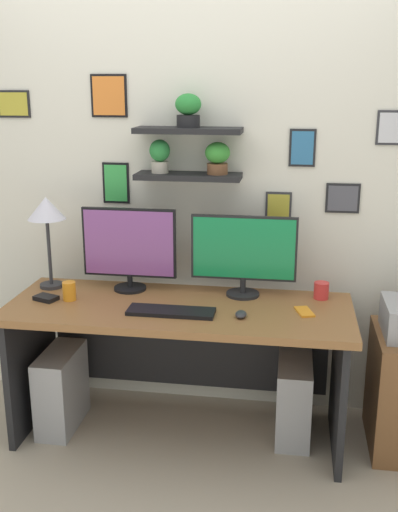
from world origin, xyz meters
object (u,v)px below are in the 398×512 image
object	(u,v)px
desk_lamp	(47,214)
scissors_tray	(46,298)
monitor_right	(244,252)
coffee_mug	(321,290)
desk	(181,337)
computer_tower_right	(294,399)
keyboard	(171,311)
computer_mouse	(241,314)
pen_cup	(69,291)
computer_tower_left	(62,389)
monitor_left	(129,247)
cell_phone	(304,312)

from	to	relation	value
desk_lamp	scissors_tray	world-z (taller)	desk_lamp
monitor_right	coffee_mug	size ratio (longest dim) A/B	6.30
desk	coffee_mug	bearing A→B (deg)	12.88
monitor_right	computer_tower_right	size ratio (longest dim) A/B	1.31
monitor_right	scissors_tray	world-z (taller)	monitor_right
keyboard	computer_mouse	world-z (taller)	computer_mouse
pen_cup	computer_tower_right	world-z (taller)	pen_cup
keyboard	computer_tower_left	world-z (taller)	keyboard
scissors_tray	computer_mouse	bearing A→B (deg)	-4.48
monitor_left	computer_tower_right	size ratio (longest dim) A/B	1.21
coffee_mug	computer_tower_left	xyz separation A→B (m)	(-1.40, -0.25, -0.57)
keyboard	coffee_mug	bearing A→B (deg)	24.36
monitor_left	coffee_mug	distance (m)	1.07
cell_phone	computer_tower_left	distance (m)	1.41
desk_lamp	scissors_tray	bearing A→B (deg)	-75.42
desk_lamp	desk	bearing A→B (deg)	-9.24
coffee_mug	scissors_tray	xyz separation A→B (m)	(-1.45, -0.25, -0.03)
scissors_tray	computer_tower_left	distance (m)	0.54
desk_lamp	monitor_right	bearing A→B (deg)	1.86
computer_mouse	desk_lamp	size ratio (longest dim) A/B	0.17
cell_phone	pen_cup	distance (m)	1.24
monitor_right	scissors_tray	bearing A→B (deg)	-166.51
pen_cup	computer_tower_right	distance (m)	1.34
monitor_left	scissors_tray	xyz separation A→B (m)	(-0.40, -0.25, -0.23)
desk	desk_lamp	xyz separation A→B (m)	(-0.77, 0.13, 0.63)
computer_mouse	computer_tower_left	bearing A→B (deg)	174.89
coffee_mug	computer_tower_right	xyz separation A→B (m)	(-0.12, -0.14, -0.58)
coffee_mug	scissors_tray	bearing A→B (deg)	-170.02
cell_phone	scissors_tray	distance (m)	1.36
coffee_mug	scissors_tray	world-z (taller)	coffee_mug
monitor_left	monitor_right	size ratio (longest dim) A/B	0.92
keyboard	scissors_tray	world-z (taller)	scissors_tray
monitor_right	keyboard	size ratio (longest dim) A/B	1.29
scissors_tray	cell_phone	bearing A→B (deg)	1.18
cell_phone	computer_tower_left	size ratio (longest dim) A/B	0.31
monitor_left	monitor_right	distance (m)	0.63
coffee_mug	computer_tower_left	bearing A→B (deg)	-169.97
monitor_left	scissors_tray	size ratio (longest dim) A/B	4.36
computer_mouse	computer_tower_left	world-z (taller)	computer_mouse
pen_cup	computer_mouse	bearing A→B (deg)	-6.46
computer_tower_left	computer_tower_right	world-z (taller)	computer_tower_left
desk_lamp	coffee_mug	xyz separation A→B (m)	(1.50, 0.04, -0.38)
desk	monitor_right	world-z (taller)	monitor_right
monitor_right	computer_tower_left	size ratio (longest dim) A/B	1.27
monitor_left	scissors_tray	bearing A→B (deg)	-148.13
monitor_left	computer_tower_right	bearing A→B (deg)	-8.27
monitor_left	scissors_tray	distance (m)	0.52
computer_mouse	pen_cup	world-z (taller)	pen_cup
cell_phone	coffee_mug	world-z (taller)	coffee_mug
computer_mouse	pen_cup	size ratio (longest dim) A/B	0.90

